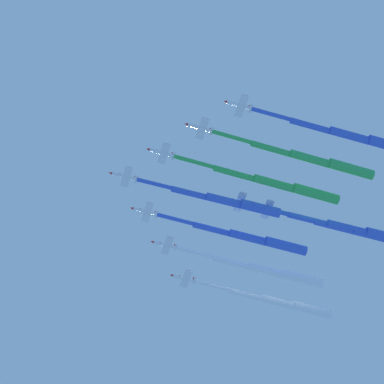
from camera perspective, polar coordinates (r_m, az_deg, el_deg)
The scene contains 9 objects.
jet_lead at distance 237.97m, azimuth 2.86°, elevation -0.74°, with size 55.30×31.27×4.08m.
jet_port_inner at distance 238.22m, azimuth 7.14°, elevation 0.65°, with size 61.74×36.35×4.20m.
jet_starboard_inner at distance 245.84m, azimuth 4.90°, elevation -3.82°, with size 58.42×33.86×4.06m.
jet_port_mid at distance 238.85m, azimuth 10.06°, elevation 2.68°, with size 60.61×35.78×4.12m.
jet_starboard_mid at distance 253.87m, azimuth 6.32°, elevation -6.52°, with size 58.42×34.31×4.08m.
jet_port_outer at distance 237.74m, azimuth 13.23°, elevation 4.53°, with size 60.33×34.87×4.14m.
jet_starboard_outer at distance 261.21m, azimuth 7.32°, elevation -9.07°, with size 56.11×33.30×4.08m.
jet_trail_port at distance 252.95m, azimuth 13.03°, elevation -2.98°, with size 63.55×35.60×4.06m.
jet_trail_starboard at distance 256.30m, azimuth 15.01°, elevation -3.55°, with size 62.78×35.57×4.14m.
Camera 1 is at (22.09, -96.89, 1.41)m, focal length 64.27 mm.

